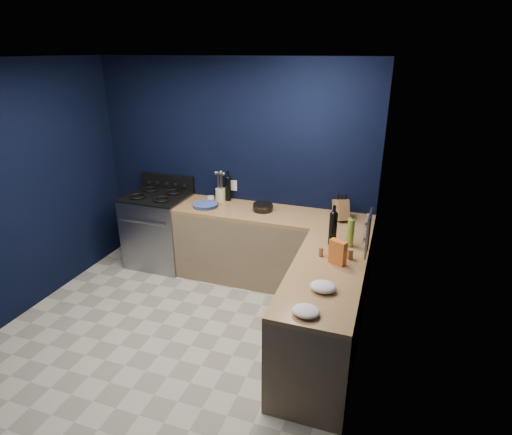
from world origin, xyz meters
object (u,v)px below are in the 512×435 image
at_px(knife_block, 341,210).
at_px(gas_range, 159,231).
at_px(utensil_crock, 221,195).
at_px(crouton_bag, 338,252).
at_px(plate_stack, 205,205).

bearing_deg(knife_block, gas_range, 153.78).
bearing_deg(utensil_crock, crouton_bag, -36.25).
bearing_deg(crouton_bag, knife_block, 120.86).
height_order(plate_stack, utensil_crock, utensil_crock).
distance_m(plate_stack, utensil_crock, 0.28).
xyz_separation_m(gas_range, plate_stack, (0.71, -0.04, 0.46)).
relative_size(plate_stack, knife_block, 1.28).
distance_m(gas_range, knife_block, 2.38).
xyz_separation_m(plate_stack, knife_block, (1.60, 0.11, 0.10)).
relative_size(gas_range, knife_block, 4.00).
relative_size(plate_stack, utensil_crock, 1.91).
distance_m(gas_range, utensil_crock, 0.97).
bearing_deg(crouton_bag, gas_range, -177.78).
xyz_separation_m(gas_range, knife_block, (2.31, 0.06, 0.56)).
xyz_separation_m(plate_stack, utensil_crock, (0.09, 0.26, 0.06)).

